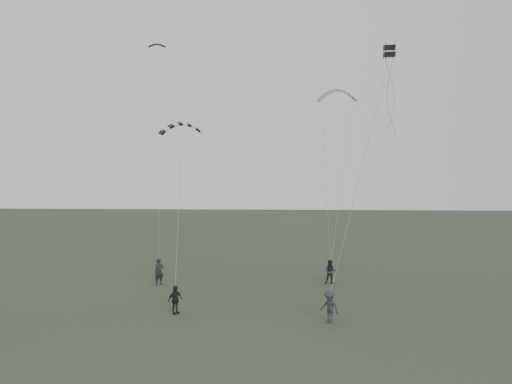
{
  "coord_description": "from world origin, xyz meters",
  "views": [
    {
      "loc": [
        2.98,
        -30.36,
        8.94
      ],
      "look_at": [
        1.32,
        5.26,
        7.03
      ],
      "focal_mm": 35.0,
      "sensor_mm": 36.0,
      "label": 1
    }
  ],
  "objects_px": {
    "flyer_left": "(159,272)",
    "kite_striped": "(182,124)",
    "flyer_right": "(331,272)",
    "kite_box": "(389,51)",
    "kite_pale_large": "(338,91)",
    "flyer_center": "(175,300)",
    "flyer_far": "(329,307)",
    "kite_dark_small": "(157,44)"
  },
  "relations": [
    {
      "from": "flyer_right",
      "to": "kite_striped",
      "type": "distance_m",
      "value": 15.55
    },
    {
      "from": "flyer_far",
      "to": "kite_striped",
      "type": "xyz_separation_m",
      "value": [
        -9.79,
        7.42,
        10.97
      ]
    },
    {
      "from": "flyer_far",
      "to": "kite_striped",
      "type": "bearing_deg",
      "value": -176.1
    },
    {
      "from": "kite_dark_small",
      "to": "kite_pale_large",
      "type": "height_order",
      "value": "kite_dark_small"
    },
    {
      "from": "flyer_center",
      "to": "kite_striped",
      "type": "bearing_deg",
      "value": 47.7
    },
    {
      "from": "flyer_right",
      "to": "flyer_far",
      "type": "bearing_deg",
      "value": -88.12
    },
    {
      "from": "flyer_far",
      "to": "kite_striped",
      "type": "distance_m",
      "value": 16.47
    },
    {
      "from": "flyer_center",
      "to": "kite_dark_small",
      "type": "xyz_separation_m",
      "value": [
        -3.81,
        11.65,
        17.99
      ]
    },
    {
      "from": "flyer_right",
      "to": "kite_box",
      "type": "height_order",
      "value": "kite_box"
    },
    {
      "from": "kite_pale_large",
      "to": "flyer_far",
      "type": "bearing_deg",
      "value": -101.92
    },
    {
      "from": "flyer_left",
      "to": "kite_pale_large",
      "type": "distance_m",
      "value": 21.67
    },
    {
      "from": "flyer_left",
      "to": "kite_striped",
      "type": "distance_m",
      "value": 11.16
    },
    {
      "from": "flyer_center",
      "to": "kite_pale_large",
      "type": "xyz_separation_m",
      "value": [
        11.36,
        15.05,
        14.6
      ]
    },
    {
      "from": "kite_pale_large",
      "to": "flyer_center",
      "type": "bearing_deg",
      "value": -131.13
    },
    {
      "from": "flyer_left",
      "to": "kite_pale_large",
      "type": "relative_size",
      "value": 0.56
    },
    {
      "from": "flyer_right",
      "to": "flyer_far",
      "type": "height_order",
      "value": "flyer_far"
    },
    {
      "from": "kite_pale_large",
      "to": "flyer_left",
      "type": "bearing_deg",
      "value": -154.89
    },
    {
      "from": "flyer_left",
      "to": "flyer_right",
      "type": "height_order",
      "value": "flyer_left"
    },
    {
      "from": "flyer_left",
      "to": "flyer_far",
      "type": "distance_m",
      "value": 14.56
    },
    {
      "from": "flyer_center",
      "to": "kite_pale_large",
      "type": "height_order",
      "value": "kite_pale_large"
    },
    {
      "from": "flyer_far",
      "to": "kite_dark_small",
      "type": "relative_size",
      "value": 1.34
    },
    {
      "from": "flyer_right",
      "to": "kite_box",
      "type": "xyz_separation_m",
      "value": [
        3.15,
        -4.67,
        15.35
      ]
    },
    {
      "from": "flyer_left",
      "to": "flyer_right",
      "type": "bearing_deg",
      "value": -30.22
    },
    {
      "from": "kite_striped",
      "to": "kite_box",
      "type": "distance_m",
      "value": 14.88
    },
    {
      "from": "kite_pale_large",
      "to": "kite_box",
      "type": "height_order",
      "value": "kite_box"
    },
    {
      "from": "kite_dark_small",
      "to": "kite_box",
      "type": "height_order",
      "value": "kite_dark_small"
    },
    {
      "from": "flyer_left",
      "to": "kite_striped",
      "type": "height_order",
      "value": "kite_striped"
    },
    {
      "from": "flyer_center",
      "to": "kite_striped",
      "type": "relative_size",
      "value": 0.54
    },
    {
      "from": "flyer_right",
      "to": "kite_striped",
      "type": "xyz_separation_m",
      "value": [
        -10.82,
        -1.99,
        10.98
      ]
    },
    {
      "from": "flyer_left",
      "to": "kite_striped",
      "type": "bearing_deg",
      "value": -62.02
    },
    {
      "from": "flyer_center",
      "to": "kite_striped",
      "type": "distance_m",
      "value": 12.64
    },
    {
      "from": "flyer_right",
      "to": "kite_box",
      "type": "relative_size",
      "value": 2.46
    },
    {
      "from": "kite_dark_small",
      "to": "kite_striped",
      "type": "bearing_deg",
      "value": -60.11
    },
    {
      "from": "kite_dark_small",
      "to": "kite_pale_large",
      "type": "relative_size",
      "value": 0.4
    },
    {
      "from": "flyer_right",
      "to": "flyer_center",
      "type": "relative_size",
      "value": 1.07
    },
    {
      "from": "flyer_far",
      "to": "kite_striped",
      "type": "height_order",
      "value": "kite_striped"
    },
    {
      "from": "kite_dark_small",
      "to": "flyer_left",
      "type": "bearing_deg",
      "value": -75.85
    },
    {
      "from": "flyer_right",
      "to": "kite_pale_large",
      "type": "bearing_deg",
      "value": 88.12
    },
    {
      "from": "flyer_left",
      "to": "flyer_center",
      "type": "xyz_separation_m",
      "value": [
        2.72,
        -7.18,
        -0.12
      ]
    },
    {
      "from": "kite_striped",
      "to": "kite_box",
      "type": "bearing_deg",
      "value": -32.31
    },
    {
      "from": "flyer_left",
      "to": "flyer_center",
      "type": "distance_m",
      "value": 7.68
    },
    {
      "from": "flyer_right",
      "to": "kite_dark_small",
      "type": "relative_size",
      "value": 1.33
    }
  ]
}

